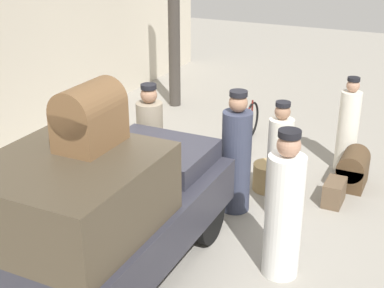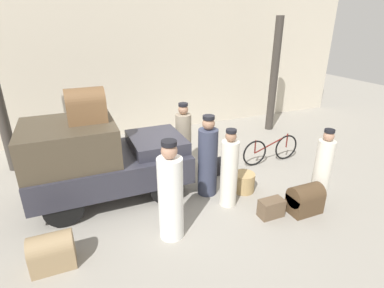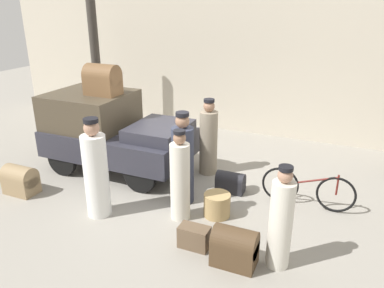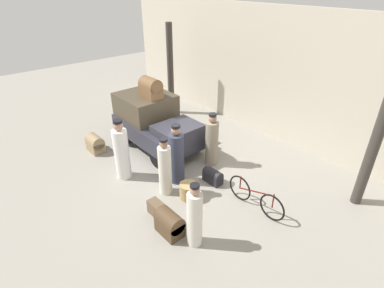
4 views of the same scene
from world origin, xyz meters
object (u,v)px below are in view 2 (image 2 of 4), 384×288
Objects in this scene: trunk_on_truck_roof at (86,105)px; trunk_umber_medium at (52,251)px; truck at (100,157)px; bicycle at (271,150)px; porter_with_bicycle at (229,171)px; suitcase_black_upright at (221,165)px; porter_standing_middle at (184,139)px; trunk_large_brown at (271,208)px; trunk_barrel_dark at (305,199)px; porter_lifting_near_truck at (323,169)px; conductor_in_dark_uniform at (171,195)px; wicker_basket at (244,182)px; porter_carrying_trunk at (208,159)px.

trunk_umber_medium is at bearing -115.97° from trunk_on_truck_roof.
truck is 4.45m from bicycle.
trunk_on_truck_roof is at bearing 180.00° from truck.
porter_with_bicycle is 2.88× the size of suitcase_black_upright.
porter_standing_middle is 3.54× the size of trunk_large_brown.
truck is at bearing -0.00° from trunk_on_truck_roof.
trunk_barrel_dark is 0.89× the size of trunk_on_truck_roof.
porter_lifting_near_truck is at bearing -54.59° from suitcase_black_upright.
bicycle is 2.29m from trunk_barrel_dark.
conductor_in_dark_uniform reaches higher than truck.
suitcase_black_upright is 0.79× the size of trunk_on_truck_roof.
trunk_umber_medium is at bearing -119.12° from truck.
conductor_in_dark_uniform is at bearing -152.48° from bicycle.
bicycle is 2.66× the size of trunk_umber_medium.
porter_standing_middle is (-2.27, 0.66, 0.42)m from bicycle.
bicycle is 2.40m from porter_standing_middle.
bicycle is 3.57× the size of wicker_basket.
truck is at bearing 160.24° from porter_carrying_trunk.
truck is at bearing 145.10° from trunk_large_brown.
conductor_in_dark_uniform reaches higher than trunk_umber_medium.
conductor_in_dark_uniform is (0.95, -1.84, -0.09)m from truck.
trunk_barrel_dark reaches higher than trunk_umber_medium.
trunk_large_brown is at bearing -33.78° from trunk_on_truck_roof.
conductor_in_dark_uniform reaches higher than porter_carrying_trunk.
trunk_large_brown is at bearing -90.48° from wicker_basket.
porter_lifting_near_truck is (4.26, -1.96, -0.19)m from truck.
bicycle reaches higher than suitcase_black_upright.
conductor_in_dark_uniform is at bearing -157.98° from wicker_basket.
trunk_on_truck_roof is at bearing 161.64° from wicker_basket.
trunk_large_brown is (2.00, -0.22, -0.66)m from conductor_in_dark_uniform.
conductor_in_dark_uniform is (-3.31, 0.12, 0.10)m from porter_lifting_near_truck.
wicker_basket is 0.87m from porter_with_bicycle.
porter_carrying_trunk is 2.48× the size of trunk_on_truck_roof.
trunk_barrel_dark is (0.76, -2.15, 0.09)m from suitcase_black_upright.
wicker_basket is (2.96, -1.03, -0.72)m from truck.
trunk_umber_medium reaches higher than trunk_large_brown.
trunk_large_brown is 0.75× the size of trunk_umber_medium.
wicker_basket is 0.84× the size of suitcase_black_upright.
porter_with_bicycle reaches higher than wicker_basket.
porter_standing_middle is 2.68m from trunk_on_truck_roof.
porter_carrying_trunk reaches higher than wicker_basket.
wicker_basket is at bearing -18.36° from trunk_on_truck_roof.
porter_carrying_trunk is 3.71× the size of trunk_large_brown.
conductor_in_dark_uniform is at bearing 172.52° from trunk_barrel_dark.
porter_standing_middle is (-2.11, 2.58, 0.05)m from porter_lifting_near_truck.
suitcase_black_upright is at bearing 24.35° from trunk_umber_medium.
porter_lifting_near_truck reaches higher than trunk_large_brown.
porter_lifting_near_truck is 2.40m from suitcase_black_upright.
porter_lifting_near_truck is at bearing -94.70° from bicycle.
porter_standing_middle is at bearing 106.76° from trunk_large_brown.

